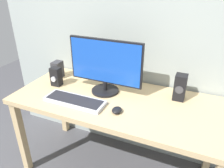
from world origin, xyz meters
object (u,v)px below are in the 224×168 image
Objects in this scene: monitor at (105,65)px; speaker_right at (180,87)px; desk at (117,108)px; keyboard_primary at (75,101)px; audio_controller at (56,77)px; mouse at (117,110)px; speaker_left at (58,70)px.

monitor reaches higher than speaker_right.
monitor reaches higher than desk.
audio_controller reaches higher than keyboard_primary.
speaker_right is (0.56, 0.11, -0.12)m from monitor.
speaker_left is (-0.72, 0.32, 0.06)m from mouse.
desk is 10.59× the size of speaker_left.
keyboard_primary is at bearing -147.40° from desk.
audio_controller is at bearing 148.02° from keyboard_primary.
monitor is at bearing 147.99° from desk.
monitor is at bearing -7.76° from speaker_left.
speaker_left is at bearing -178.13° from speaker_right.
keyboard_primary is at bearing -118.22° from monitor.
speaker_right is (0.36, 0.35, 0.08)m from mouse.
speaker_left is 0.17m from audio_controller.
keyboard_primary is 0.79m from speaker_right.
audio_controller is at bearing 163.56° from mouse.
keyboard_primary is 0.50m from speaker_left.
monitor is (-0.13, 0.08, 0.31)m from desk.
speaker_left reaches higher than mouse.
keyboard_primary is 2.92× the size of audio_controller.
mouse is (0.07, -0.17, 0.10)m from desk.
desk is 19.16× the size of mouse.
monitor is 1.28× the size of keyboard_primary.
audio_controller is at bearing 178.79° from desk.
audio_controller reaches higher than speaker_left.
speaker_right reaches higher than mouse.
keyboard_primary is at bearing -152.86° from speaker_right.
monitor is at bearing 9.33° from audio_controller.
keyboard_primary is 3.08× the size of speaker_left.
speaker_left is (-0.52, 0.07, -0.15)m from monitor.
audio_controller is at bearing -169.95° from speaker_right.
keyboard_primary is at bearing -31.98° from audio_controller.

